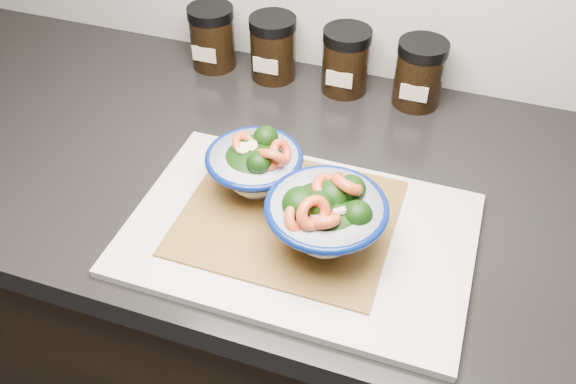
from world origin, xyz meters
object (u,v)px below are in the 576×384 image
(spice_jar_d, at_px, (419,73))
(cutting_board, at_px, (299,234))
(bowl_right, at_px, (326,217))
(spice_jar_c, at_px, (346,60))
(spice_jar_b, at_px, (273,48))
(bowl_left, at_px, (255,166))
(spice_jar_a, at_px, (212,37))

(spice_jar_d, bearing_deg, cutting_board, -103.77)
(bowl_right, relative_size, spice_jar_c, 1.36)
(bowl_right, xyz_separation_m, spice_jar_b, (-0.21, 0.38, -0.01))
(bowl_left, distance_m, spice_jar_d, 0.35)
(bowl_left, relative_size, spice_jar_a, 1.18)
(bowl_left, xyz_separation_m, spice_jar_d, (0.17, 0.31, -0.00))
(spice_jar_b, bearing_deg, cutting_board, -65.10)
(cutting_board, relative_size, bowl_left, 3.36)
(cutting_board, distance_m, spice_jar_b, 0.40)
(cutting_board, bearing_deg, spice_jar_b, 114.90)
(cutting_board, relative_size, bowl_right, 2.93)
(bowl_left, distance_m, bowl_right, 0.14)
(spice_jar_c, distance_m, spice_jar_d, 0.13)
(bowl_left, relative_size, spice_jar_c, 1.18)
(spice_jar_b, xyz_separation_m, spice_jar_c, (0.13, 0.00, 0.00))
(bowl_right, bearing_deg, cutting_board, 158.56)
(bowl_left, relative_size, bowl_right, 0.87)
(spice_jar_a, bearing_deg, bowl_right, -49.45)
(bowl_right, bearing_deg, spice_jar_b, 118.71)
(cutting_board, height_order, bowl_left, bowl_left)
(bowl_left, bearing_deg, spice_jar_a, 123.31)
(bowl_left, distance_m, spice_jar_c, 0.31)
(bowl_right, relative_size, spice_jar_a, 1.36)
(cutting_board, bearing_deg, bowl_right, -21.44)
(spice_jar_a, xyz_separation_m, spice_jar_b, (0.12, 0.00, 0.00))
(bowl_left, xyz_separation_m, spice_jar_c, (0.05, 0.31, -0.00))
(cutting_board, relative_size, spice_jar_b, 3.98)
(cutting_board, relative_size, spice_jar_a, 3.98)
(spice_jar_b, bearing_deg, bowl_left, -74.41)
(cutting_board, distance_m, bowl_left, 0.11)
(spice_jar_b, height_order, spice_jar_c, same)
(cutting_board, bearing_deg, bowl_left, 146.28)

